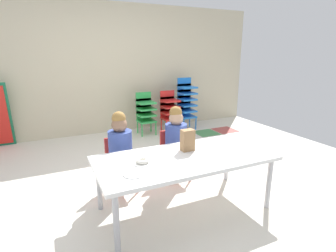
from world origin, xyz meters
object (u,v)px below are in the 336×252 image
at_px(paper_plate_center_table, 134,174).
at_px(kid_chair_blue_stack, 186,101).
at_px(paper_bag_brown, 188,140).
at_px(kid_chair_red_stack, 169,108).
at_px(seated_child_middle_seat, 176,136).
at_px(donut_powdered_on_plate, 143,161).
at_px(paper_plate_near_edge, 143,163).
at_px(seated_child_near_camera, 120,144).
at_px(kid_chair_green_stack, 145,111).
at_px(craft_table, 185,161).

bearing_deg(paper_plate_center_table, kid_chair_blue_stack, 54.02).
bearing_deg(paper_bag_brown, kid_chair_red_stack, 68.77).
relative_size(seated_child_middle_seat, donut_powdered_on_plate, 7.54).
distance_m(paper_bag_brown, donut_powdered_on_plate, 0.55).
height_order(kid_chair_red_stack, paper_plate_center_table, kid_chair_red_stack).
bearing_deg(paper_plate_near_edge, seated_child_near_camera, 94.05).
xyz_separation_m(seated_child_middle_seat, kid_chair_green_stack, (0.34, 1.97, -0.10)).
distance_m(seated_child_middle_seat, kid_chair_blue_stack, 2.32).
bearing_deg(donut_powdered_on_plate, craft_table, -1.97).
height_order(kid_chair_blue_stack, donut_powdered_on_plate, kid_chair_blue_stack).
distance_m(craft_table, seated_child_middle_seat, 0.67).
xyz_separation_m(paper_plate_center_table, donut_powdered_on_plate, (0.14, 0.18, 0.02)).
bearing_deg(kid_chair_green_stack, craft_table, -101.98).
bearing_deg(paper_plate_near_edge, kid_chair_green_stack, 69.25).
relative_size(paper_plate_center_table, donut_powdered_on_plate, 1.48).
bearing_deg(paper_bag_brown, seated_child_near_camera, 139.06).
relative_size(seated_child_middle_seat, paper_plate_near_edge, 5.10).
height_order(kid_chair_green_stack, kid_chair_blue_stack, kid_chair_blue_stack).
height_order(kid_chair_red_stack, paper_plate_near_edge, kid_chair_red_stack).
xyz_separation_m(craft_table, kid_chair_red_stack, (1.06, 2.60, -0.06)).
xyz_separation_m(kid_chair_red_stack, donut_powdered_on_plate, (-1.48, -2.58, 0.13)).
height_order(seated_child_middle_seat, paper_plate_near_edge, seated_child_middle_seat).
relative_size(kid_chair_blue_stack, donut_powdered_on_plate, 8.55).
relative_size(seated_child_middle_seat, paper_plate_center_table, 5.10).
bearing_deg(kid_chair_blue_stack, seated_child_middle_seat, -121.89).
distance_m(seated_child_middle_seat, paper_bag_brown, 0.52).
xyz_separation_m(seated_child_middle_seat, kid_chair_red_stack, (0.84, 1.97, -0.10)).
relative_size(paper_plate_near_edge, paper_plate_center_table, 1.00).
bearing_deg(craft_table, paper_plate_near_edge, 178.03).
xyz_separation_m(craft_table, paper_bag_brown, (0.10, 0.14, 0.16)).
height_order(seated_child_near_camera, kid_chair_red_stack, seated_child_near_camera).
bearing_deg(donut_powdered_on_plate, kid_chair_red_stack, 60.12).
relative_size(seated_child_near_camera, kid_chair_green_stack, 1.15).
bearing_deg(paper_bag_brown, paper_plate_near_edge, -167.15).
height_order(kid_chair_green_stack, paper_plate_near_edge, kid_chair_green_stack).
height_order(craft_table, seated_child_near_camera, seated_child_near_camera).
xyz_separation_m(seated_child_near_camera, paper_plate_near_edge, (0.04, -0.62, 0.01)).
distance_m(kid_chair_red_stack, donut_powdered_on_plate, 2.98).
relative_size(craft_table, kid_chair_green_stack, 2.14).
xyz_separation_m(seated_child_near_camera, paper_plate_center_table, (-0.10, -0.80, 0.01)).
relative_size(seated_child_middle_seat, kid_chair_blue_stack, 0.88).
bearing_deg(kid_chair_blue_stack, paper_plate_center_table, -125.98).
height_order(paper_bag_brown, paper_plate_near_edge, paper_bag_brown).
height_order(craft_table, paper_plate_center_table, paper_plate_center_table).
distance_m(seated_child_middle_seat, donut_powdered_on_plate, 0.89).
xyz_separation_m(kid_chair_red_stack, paper_plate_near_edge, (-1.48, -2.58, 0.11)).
height_order(kid_chair_red_stack, donut_powdered_on_plate, kid_chair_red_stack).
height_order(seated_child_middle_seat, donut_powdered_on_plate, seated_child_middle_seat).
relative_size(paper_bag_brown, paper_plate_center_table, 1.22).
bearing_deg(craft_table, paper_plate_center_table, -163.59).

